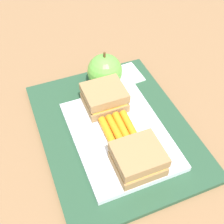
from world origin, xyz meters
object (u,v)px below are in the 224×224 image
sandwich_half_left (138,159)px  paper_napkin (125,75)px  food_tray (119,135)px  apple (105,71)px  sandwich_half_right (104,97)px  carrot_sticks_bundle (119,130)px

sandwich_half_left → paper_napkin: sandwich_half_left is taller
food_tray → paper_napkin: size_ratio=3.29×
apple → sandwich_half_left: bearing=172.9°
apple → paper_napkin: bearing=-78.1°
food_tray → sandwich_half_left: 0.08m
food_tray → paper_napkin: 0.18m
food_tray → sandwich_half_right: (0.08, 0.00, 0.03)m
food_tray → sandwich_half_right: size_ratio=2.88×
food_tray → paper_napkin: bearing=-27.1°
food_tray → paper_napkin: food_tray is taller
sandwich_half_right → paper_napkin: (0.08, -0.08, -0.03)m
carrot_sticks_bundle → sandwich_half_left: bearing=180.0°
sandwich_half_right → apple: 0.08m
sandwich_half_left → apple: 0.23m
sandwich_half_right → paper_napkin: size_ratio=1.14×
food_tray → carrot_sticks_bundle: size_ratio=2.95×
sandwich_half_left → carrot_sticks_bundle: (0.08, -0.00, -0.01)m
sandwich_half_right → apple: apple is taller
food_tray → apple: bearing=-10.8°
food_tray → carrot_sticks_bundle: 0.01m
sandwich_half_left → apple: size_ratio=0.92×
apple → paper_napkin: (0.01, -0.05, -0.04)m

